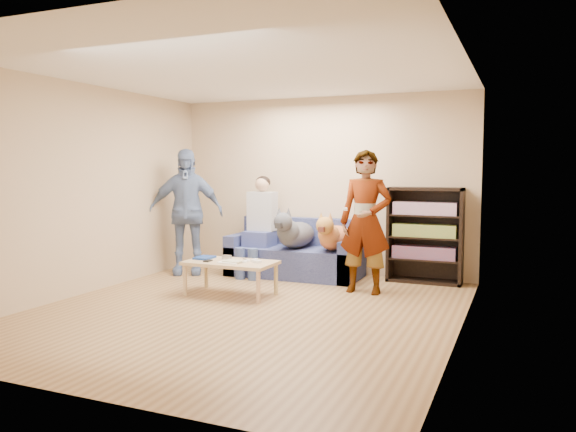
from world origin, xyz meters
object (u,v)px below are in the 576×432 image
at_px(notebook_blue, 205,258).
at_px(camera_silver, 227,257).
at_px(sofa, 296,256).
at_px(bookshelf, 425,233).
at_px(person_standing_left, 186,212).
at_px(coffee_table, 231,265).
at_px(dog_tan, 334,236).
at_px(person_seated, 259,222).
at_px(person_standing_right, 366,222).
at_px(dog_gray, 294,233).

xyz_separation_m(notebook_blue, camera_silver, (0.28, 0.07, 0.01)).
xyz_separation_m(sofa, bookshelf, (1.80, 0.23, 0.40)).
distance_m(sofa, bookshelf, 1.86).
xyz_separation_m(person_standing_left, coffee_table, (1.27, -0.97, -0.55)).
bearing_deg(dog_tan, person_seated, 178.09).
bearing_deg(dog_tan, sofa, 165.17).
bearing_deg(person_standing_right, person_standing_left, 176.36).
bearing_deg(person_seated, sofa, 13.48).
distance_m(person_seated, bookshelf, 2.36).
relative_size(person_standing_left, dog_gray, 1.47).
bearing_deg(sofa, person_standing_left, -162.06).
xyz_separation_m(camera_silver, person_seated, (-0.13, 1.22, 0.33)).
height_order(person_standing_left, person_seated, person_standing_left).
xyz_separation_m(camera_silver, bookshelf, (2.20, 1.58, 0.23)).
bearing_deg(person_seated, dog_gray, -3.85).
bearing_deg(camera_silver, bookshelf, 35.83).
bearing_deg(notebook_blue, person_seated, 83.54).
xyz_separation_m(camera_silver, dog_gray, (0.43, 1.19, 0.20)).
relative_size(person_standing_left, bookshelf, 1.42).
xyz_separation_m(person_standing_right, person_standing_left, (-2.76, 0.20, 0.03)).
xyz_separation_m(notebook_blue, dog_gray, (0.71, 1.26, 0.21)).
height_order(sofa, dog_gray, dog_gray).
xyz_separation_m(dog_tan, coffee_table, (-0.90, -1.31, -0.25)).
xyz_separation_m(person_standing_right, person_seated, (-1.74, 0.57, -0.12)).
height_order(notebook_blue, sofa, sofa).
relative_size(camera_silver, bookshelf, 0.08).
height_order(sofa, coffee_table, sofa).
bearing_deg(dog_tan, camera_silver, -130.64).
bearing_deg(dog_gray, bookshelf, 12.72).
bearing_deg(person_standing_left, dog_gray, -13.51).
xyz_separation_m(person_seated, dog_tan, (1.15, -0.04, -0.15)).
distance_m(person_standing_right, person_standing_left, 2.77).
distance_m(notebook_blue, person_seated, 1.35).
bearing_deg(coffee_table, person_standing_left, 142.69).
distance_m(camera_silver, dog_tan, 1.57).
relative_size(person_standing_right, camera_silver, 16.26).
bearing_deg(coffee_table, person_seated, 100.68).
xyz_separation_m(person_standing_right, sofa, (-1.22, 0.70, -0.61)).
bearing_deg(person_standing_left, person_standing_right, -29.62).
xyz_separation_m(sofa, dog_gray, (0.04, -0.16, 0.36)).
distance_m(person_standing_right, notebook_blue, 2.08).
height_order(dog_gray, bookshelf, bookshelf).
bearing_deg(person_standing_right, person_seated, 162.28).
relative_size(person_standing_right, person_standing_left, 0.97).
relative_size(notebook_blue, dog_gray, 0.21).
xyz_separation_m(notebook_blue, coffee_table, (0.40, -0.05, -0.06)).
relative_size(person_seated, dog_gray, 1.17).
xyz_separation_m(person_standing_left, sofa, (1.55, 0.50, -0.64)).
height_order(person_standing_left, dog_gray, person_standing_left).
height_order(person_standing_left, sofa, person_standing_left).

